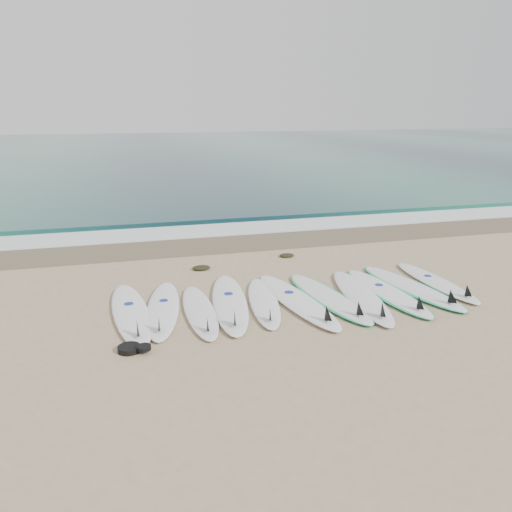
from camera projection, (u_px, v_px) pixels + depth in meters
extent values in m
plane|color=tan|center=(296.00, 301.00, 8.87)|extent=(120.00, 120.00, 0.00)
cube|color=#1B504B|center=(157.00, 151.00, 38.92)|extent=(120.00, 55.00, 0.03)
cube|color=brown|center=(242.00, 242.00, 12.66)|extent=(120.00, 1.80, 0.01)
cube|color=silver|center=(231.00, 229.00, 13.95)|extent=(120.00, 1.40, 0.04)
cube|color=#1B504B|center=(220.00, 217.00, 15.33)|extent=(120.00, 1.00, 0.10)
ellipsoid|color=white|center=(131.00, 312.00, 8.25)|extent=(0.80, 2.82, 0.09)
cone|color=black|center=(138.00, 328.00, 7.29)|extent=(0.26, 0.32, 0.30)
cylinder|color=navy|center=(129.00, 304.00, 8.48)|extent=(0.17, 0.17, 0.01)
ellipsoid|color=white|center=(163.00, 308.00, 8.42)|extent=(0.90, 2.65, 0.08)
cone|color=black|center=(159.00, 323.00, 7.47)|extent=(0.26, 0.30, 0.28)
cylinder|color=navy|center=(164.00, 300.00, 8.64)|extent=(0.17, 0.17, 0.01)
ellipsoid|color=white|center=(200.00, 310.00, 8.33)|extent=(0.53, 2.40, 0.08)
cone|color=black|center=(208.00, 324.00, 7.48)|extent=(0.21, 0.26, 0.26)
ellipsoid|color=white|center=(230.00, 302.00, 8.68)|extent=(0.98, 2.91, 0.09)
cone|color=black|center=(235.00, 317.00, 7.64)|extent=(0.28, 0.33, 0.30)
cylinder|color=navy|center=(228.00, 294.00, 8.93)|extent=(0.19, 0.19, 0.01)
ellipsoid|color=white|center=(264.00, 301.00, 8.73)|extent=(0.88, 2.45, 0.08)
cone|color=black|center=(270.00, 314.00, 7.85)|extent=(0.24, 0.29, 0.26)
ellipsoid|color=white|center=(296.00, 300.00, 8.77)|extent=(0.98, 2.93, 0.09)
cone|color=black|center=(327.00, 313.00, 7.79)|extent=(0.28, 0.34, 0.31)
cylinder|color=navy|center=(289.00, 292.00, 9.00)|extent=(0.19, 0.19, 0.01)
ellipsoid|color=white|center=(328.00, 297.00, 8.92)|extent=(0.90, 2.71, 0.09)
ellipsoid|color=#1BBE79|center=(328.00, 297.00, 8.92)|extent=(0.99, 2.74, 0.06)
cone|color=black|center=(359.00, 308.00, 8.01)|extent=(0.26, 0.31, 0.28)
ellipsoid|color=white|center=(361.00, 296.00, 8.97)|extent=(0.93, 2.84, 0.09)
cone|color=black|center=(383.00, 309.00, 7.95)|extent=(0.27, 0.33, 0.30)
ellipsoid|color=white|center=(386.00, 292.00, 9.17)|extent=(0.71, 2.68, 0.09)
ellipsoid|color=#1BBE79|center=(386.00, 292.00, 9.18)|extent=(0.80, 2.70, 0.06)
cone|color=black|center=(419.00, 302.00, 8.25)|extent=(0.24, 0.30, 0.28)
cylinder|color=navy|center=(379.00, 285.00, 9.39)|extent=(0.16, 0.16, 0.01)
ellipsoid|color=white|center=(411.00, 287.00, 9.41)|extent=(1.00, 2.77, 0.09)
ellipsoid|color=#1BBE79|center=(411.00, 287.00, 9.42)|extent=(1.09, 2.80, 0.06)
cone|color=black|center=(451.00, 296.00, 8.51)|extent=(0.27, 0.32, 0.29)
ellipsoid|color=white|center=(435.00, 282.00, 9.70)|extent=(0.59, 2.51, 0.08)
cone|color=black|center=(468.00, 290.00, 8.82)|extent=(0.22, 0.27, 0.27)
cylinder|color=navy|center=(428.00, 276.00, 9.91)|extent=(0.15, 0.15, 0.01)
ellipsoid|color=black|center=(201.00, 268.00, 10.56)|extent=(0.38, 0.30, 0.07)
ellipsoid|color=black|center=(287.00, 255.00, 11.45)|extent=(0.34, 0.27, 0.07)
cylinder|color=black|center=(129.00, 349.00, 7.02)|extent=(0.32, 0.32, 0.08)
cylinder|color=black|center=(144.00, 348.00, 6.97)|extent=(0.20, 0.20, 0.06)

